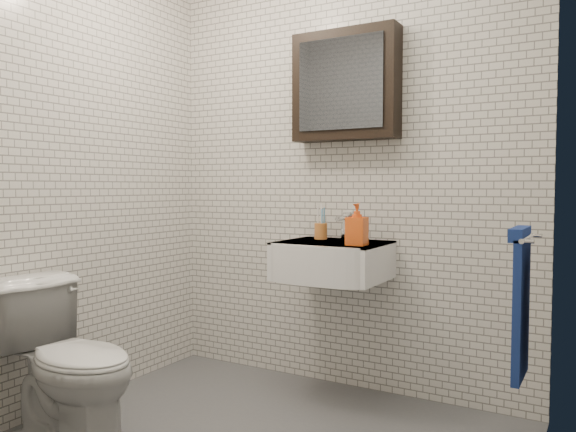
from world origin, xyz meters
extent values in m
cube|color=silver|center=(0.00, 1.00, 1.25)|extent=(2.20, 0.02, 2.50)
cube|color=silver|center=(0.00, -1.00, 1.25)|extent=(2.20, 0.02, 2.50)
cube|color=silver|center=(-1.10, 0.00, 1.25)|extent=(0.02, 2.00, 2.50)
cube|color=silver|center=(1.10, 0.00, 1.25)|extent=(0.02, 2.00, 2.50)
cube|color=white|center=(0.05, 0.78, 0.75)|extent=(0.55, 0.45, 0.20)
cylinder|color=silver|center=(0.05, 0.80, 0.84)|extent=(0.31, 0.31, 0.02)
cylinder|color=silver|center=(0.05, 0.80, 0.85)|extent=(0.04, 0.04, 0.01)
cube|color=white|center=(0.05, 0.78, 0.84)|extent=(0.55, 0.45, 0.01)
cylinder|color=silver|center=(0.05, 0.94, 0.88)|extent=(0.06, 0.06, 0.06)
cylinder|color=silver|center=(0.05, 0.94, 0.94)|extent=(0.03, 0.03, 0.08)
cylinder|color=silver|center=(0.05, 0.88, 0.97)|extent=(0.02, 0.12, 0.02)
cube|color=silver|center=(0.05, 0.97, 0.99)|extent=(0.02, 0.09, 0.01)
cube|color=black|center=(0.05, 0.93, 1.70)|extent=(0.60, 0.14, 0.60)
cube|color=#3F444C|center=(0.05, 0.85, 1.70)|extent=(0.49, 0.01, 0.49)
cylinder|color=silver|center=(1.06, 0.35, 0.95)|extent=(0.02, 0.30, 0.02)
cylinder|color=silver|center=(1.08, 0.48, 0.95)|extent=(0.04, 0.02, 0.02)
cylinder|color=silver|center=(1.08, 0.22, 0.95)|extent=(0.04, 0.02, 0.02)
cube|color=navy|center=(1.05, 0.35, 0.68)|extent=(0.03, 0.26, 0.54)
cube|color=navy|center=(1.04, 0.35, 0.96)|extent=(0.05, 0.26, 0.05)
cylinder|color=#CC7633|center=(-0.08, 0.88, 0.89)|extent=(0.09, 0.09, 0.09)
cylinder|color=white|center=(-0.09, 0.87, 0.95)|extent=(0.02, 0.03, 0.17)
cylinder|color=#3D8DC5|center=(-0.07, 0.87, 0.94)|extent=(0.01, 0.02, 0.15)
cylinder|color=white|center=(-0.08, 0.89, 0.96)|extent=(0.02, 0.03, 0.18)
cylinder|color=#3D8DC5|center=(-0.06, 0.89, 0.95)|extent=(0.02, 0.04, 0.16)
imported|color=#DA5C16|center=(0.23, 0.67, 0.96)|extent=(0.10, 0.10, 0.21)
imported|color=silver|center=(-0.73, -0.29, 0.36)|extent=(0.74, 0.46, 0.73)
camera|label=1|loc=(1.33, -1.93, 1.14)|focal=35.00mm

